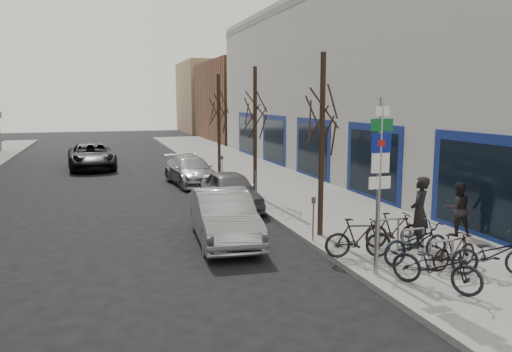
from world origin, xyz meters
TOP-DOWN VIEW (x-y plane):
  - ground at (0.00, 0.00)m, footprint 120.00×120.00m
  - sidewalk_east at (4.50, 10.00)m, footprint 5.00×70.00m
  - commercial_building at (17.00, 16.00)m, footprint 20.00×32.00m
  - brick_building_far at (13.00, 40.00)m, footprint 12.00×14.00m
  - tan_building_far at (13.50, 55.00)m, footprint 13.00×12.00m
  - highway_sign_pole at (2.40, -0.01)m, footprint 0.55×0.10m
  - bike_rack at (3.80, 0.60)m, footprint 0.66×2.26m
  - tree_near at (2.60, 3.50)m, footprint 1.80×1.80m
  - tree_mid at (2.60, 10.00)m, footprint 1.80×1.80m
  - tree_far at (2.60, 16.50)m, footprint 1.80×1.80m
  - meter_front at (2.15, 3.00)m, footprint 0.10×0.08m
  - meter_mid at (2.15, 8.50)m, footprint 0.10×0.08m
  - meter_back at (2.15, 14.00)m, footprint 0.10×0.08m
  - bike_near_left at (3.13, -1.20)m, footprint 1.57×1.97m
  - bike_near_right at (4.37, -0.26)m, footprint 1.55×0.74m
  - bike_mid_curb at (3.76, 0.41)m, footprint 2.00×0.79m
  - bike_mid_inner at (2.59, 1.19)m, footprint 1.81×0.94m
  - bike_far_curb at (4.90, -0.87)m, footprint 1.96×1.10m
  - bike_far_inner at (3.98, 1.71)m, footprint 1.71×0.75m
  - parked_car_front at (-0.20, 4.18)m, footprint 1.92×4.66m
  - parked_car_mid at (1.13, 8.47)m, footprint 1.78×4.26m
  - parked_car_back at (0.69, 14.48)m, footprint 2.38×4.85m
  - lane_car at (-4.08, 21.85)m, footprint 2.99×5.82m
  - pedestrian_near at (4.64, 1.55)m, footprint 0.85×0.81m
  - pedestrian_far at (6.47, 2.22)m, footprint 0.68×0.54m

SIDE VIEW (x-z plane):
  - ground at x=0.00m, z-range 0.00..0.00m
  - sidewalk_east at x=4.50m, z-range 0.00..0.15m
  - bike_near_right at x=4.37m, z-range 0.15..1.05m
  - bike_far_inner at x=3.98m, z-range 0.15..1.15m
  - bike_rack at x=3.80m, z-range 0.24..1.07m
  - bike_mid_inner at x=2.59m, z-range 0.15..1.20m
  - parked_car_back at x=0.69m, z-range 0.00..1.36m
  - parked_car_mid at x=1.13m, z-range 0.00..1.44m
  - bike_far_curb at x=4.90m, z-range 0.15..1.30m
  - bike_mid_curb at x=3.76m, z-range 0.15..1.34m
  - bike_near_left at x=3.13m, z-range 0.15..1.35m
  - parked_car_front at x=-0.20m, z-range 0.00..1.50m
  - lane_car at x=-4.08m, z-range 0.00..1.57m
  - meter_front at x=2.15m, z-range 0.28..1.55m
  - meter_mid at x=2.15m, z-range 0.28..1.55m
  - meter_back at x=2.15m, z-range 0.28..1.55m
  - pedestrian_far at x=6.47m, z-range 0.15..1.77m
  - pedestrian_near at x=4.64m, z-range 0.15..2.11m
  - highway_sign_pole at x=2.40m, z-range 0.36..4.56m
  - brick_building_far at x=13.00m, z-range 0.00..8.00m
  - tree_near at x=2.60m, z-range 1.35..6.85m
  - tree_mid at x=2.60m, z-range 1.35..6.85m
  - tree_far at x=2.60m, z-range 1.35..6.85m
  - tan_building_far at x=13.50m, z-range 0.00..9.00m
  - commercial_building at x=17.00m, z-range 0.00..10.00m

